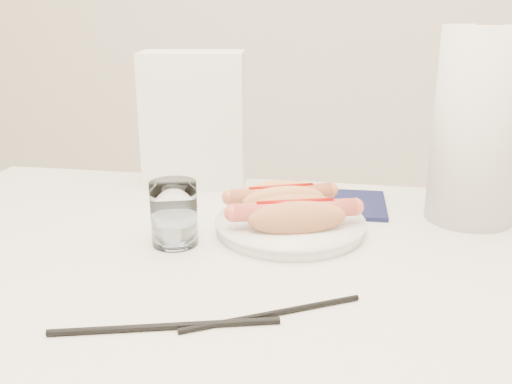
% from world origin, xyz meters
% --- Properties ---
extents(table, '(1.20, 0.80, 0.75)m').
position_xyz_m(table, '(0.00, 0.00, 0.69)').
color(table, silver).
rests_on(table, ground).
extents(plate, '(0.23, 0.23, 0.02)m').
position_xyz_m(plate, '(0.04, 0.12, 0.76)').
color(plate, white).
rests_on(plate, table).
extents(hotdog_left, '(0.16, 0.11, 0.05)m').
position_xyz_m(hotdog_left, '(0.02, 0.17, 0.79)').
color(hotdog_left, tan).
rests_on(hotdog_left, plate).
extents(hotdog_right, '(0.18, 0.11, 0.05)m').
position_xyz_m(hotdog_right, '(0.06, 0.09, 0.79)').
color(hotdog_right, '#C57C4D').
rests_on(hotdog_right, plate).
extents(water_glass, '(0.07, 0.07, 0.10)m').
position_xyz_m(water_glass, '(-0.12, 0.05, 0.80)').
color(water_glass, silver).
rests_on(water_glass, table).
extents(chopstick_near, '(0.24, 0.08, 0.01)m').
position_xyz_m(chopstick_near, '(-0.05, -0.18, 0.75)').
color(chopstick_near, black).
rests_on(chopstick_near, table).
extents(chopstick_far, '(0.19, 0.12, 0.01)m').
position_xyz_m(chopstick_far, '(0.06, -0.13, 0.75)').
color(chopstick_far, black).
rests_on(chopstick_far, table).
extents(napkin_box, '(0.20, 0.13, 0.25)m').
position_xyz_m(napkin_box, '(-0.17, 0.35, 0.88)').
color(napkin_box, silver).
rests_on(napkin_box, table).
extents(navy_napkin, '(0.15, 0.15, 0.01)m').
position_xyz_m(navy_napkin, '(0.12, 0.27, 0.75)').
color(navy_napkin, '#111537').
rests_on(navy_napkin, table).
extents(paper_towel_roll, '(0.15, 0.15, 0.31)m').
position_xyz_m(paper_towel_roll, '(0.33, 0.24, 0.90)').
color(paper_towel_roll, silver).
rests_on(paper_towel_roll, table).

